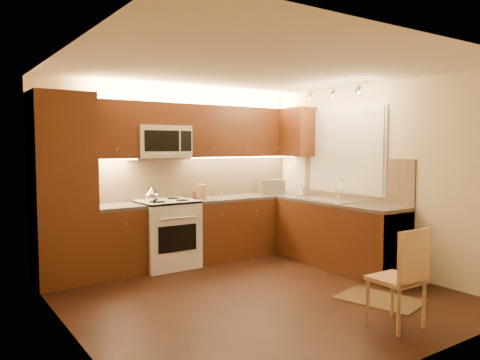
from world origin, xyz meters
TOP-DOWN VIEW (x-y plane):
  - floor at (0.00, 0.00)m, footprint 4.00×4.00m
  - ceiling at (0.00, 0.00)m, footprint 4.00×4.00m
  - wall_back at (0.00, 2.00)m, footprint 4.00×0.01m
  - wall_front at (0.00, -2.00)m, footprint 4.00×0.01m
  - wall_left at (-2.00, 0.00)m, footprint 0.01×4.00m
  - wall_right at (2.00, 0.00)m, footprint 0.01×4.00m
  - pantry at (-1.65, 1.70)m, footprint 0.70×0.60m
  - base_cab_back_left at (-0.99, 1.70)m, footprint 0.62×0.60m
  - counter_back_left at (-0.99, 1.70)m, footprint 0.62×0.60m
  - base_cab_back_right at (1.04, 1.70)m, footprint 1.92×0.60m
  - counter_back_right at (1.04, 1.70)m, footprint 1.92×0.60m
  - base_cab_right at (1.70, 0.40)m, footprint 0.60×2.00m
  - counter_right at (1.70, 0.40)m, footprint 0.60×2.00m
  - dishwasher at (1.70, -0.30)m, footprint 0.58×0.60m
  - backsplash_back at (0.35, 1.99)m, footprint 3.30×0.02m
  - backsplash_right at (1.99, 0.40)m, footprint 0.02×2.00m
  - upper_cab_back_left at (-0.99, 1.82)m, footprint 0.62×0.35m
  - upper_cab_back_right at (1.04, 1.82)m, footprint 1.92×0.35m
  - upper_cab_bridge at (-0.30, 1.82)m, footprint 0.76×0.35m
  - upper_cab_right_corner at (1.82, 1.40)m, footprint 0.35×0.50m
  - stove at (-0.30, 1.68)m, footprint 0.76×0.65m
  - microwave at (-0.30, 1.81)m, footprint 0.76×0.38m
  - window_frame at (1.99, 0.55)m, footprint 0.03×1.44m
  - window_blinds at (1.97, 0.55)m, footprint 0.02×1.36m
  - sink at (1.70, 0.55)m, footprint 0.52×0.86m
  - faucet at (1.88, 0.55)m, footprint 0.20×0.04m
  - track_light_bar at (1.55, 0.40)m, footprint 0.04×1.20m
  - kettle at (-0.55, 1.58)m, footprint 0.24×0.24m
  - toaster_oven at (1.52, 1.70)m, footprint 0.45×0.38m
  - knife_block at (0.29, 1.74)m, footprint 0.14×0.18m
  - spice_jar_a at (0.44, 1.94)m, footprint 0.06×0.06m
  - spice_jar_b at (0.21, 1.82)m, footprint 0.05×0.05m
  - spice_jar_c at (0.65, 1.94)m, footprint 0.05×0.05m
  - spice_jar_d at (0.67, 1.81)m, footprint 0.06×0.06m
  - soap_bottle at (1.85, 1.34)m, footprint 0.12×0.12m
  - rug at (0.99, -0.90)m, footprint 0.76×0.96m
  - dining_chair at (0.52, -1.45)m, footprint 0.42×0.42m

SIDE VIEW (x-z plane):
  - floor at x=0.00m, z-range -0.01..0.01m
  - rug at x=0.99m, z-range 0.00..0.01m
  - base_cab_back_left at x=-0.99m, z-range 0.00..0.86m
  - base_cab_back_right at x=1.04m, z-range 0.00..0.86m
  - base_cab_right at x=1.70m, z-range 0.00..0.86m
  - dishwasher at x=1.70m, z-range 0.01..0.85m
  - stove at x=-0.30m, z-range 0.00..0.92m
  - dining_chair at x=0.52m, z-range 0.00..0.93m
  - counter_back_left at x=-0.99m, z-range 0.86..0.90m
  - counter_back_right at x=1.04m, z-range 0.86..0.90m
  - counter_right at x=1.70m, z-range 0.86..0.90m
  - spice_jar_c at x=0.65m, z-range 0.90..0.99m
  - spice_jar_b at x=0.21m, z-range 0.90..0.99m
  - spice_jar_a at x=0.44m, z-range 0.90..1.00m
  - spice_jar_d at x=0.67m, z-range 0.90..1.01m
  - sink at x=1.70m, z-range 0.90..1.05m
  - soap_bottle at x=1.85m, z-range 0.90..1.10m
  - knife_block at x=0.29m, z-range 0.90..1.11m
  - toaster_oven at x=1.52m, z-range 0.90..1.13m
  - kettle at x=-0.55m, z-range 0.92..1.13m
  - faucet at x=1.88m, z-range 0.90..1.20m
  - pantry at x=-1.65m, z-range 0.00..2.30m
  - backsplash_back at x=0.35m, z-range 0.90..1.50m
  - backsplash_right at x=1.99m, z-range 0.90..1.50m
  - wall_back at x=0.00m, z-range 0.00..2.50m
  - wall_front at x=0.00m, z-range 0.00..2.50m
  - wall_left at x=-2.00m, z-range 0.00..2.50m
  - wall_right at x=2.00m, z-range 0.00..2.50m
  - window_frame at x=1.99m, z-range 0.98..2.22m
  - window_blinds at x=1.97m, z-range 1.02..2.18m
  - microwave at x=-0.30m, z-range 1.50..1.94m
  - upper_cab_back_left at x=-0.99m, z-range 1.50..2.25m
  - upper_cab_back_right at x=1.04m, z-range 1.50..2.25m
  - upper_cab_right_corner at x=1.82m, z-range 1.50..2.25m
  - upper_cab_bridge at x=-0.30m, z-range 1.94..2.25m
  - track_light_bar at x=1.55m, z-range 2.44..2.48m
  - ceiling at x=0.00m, z-range 2.50..2.50m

